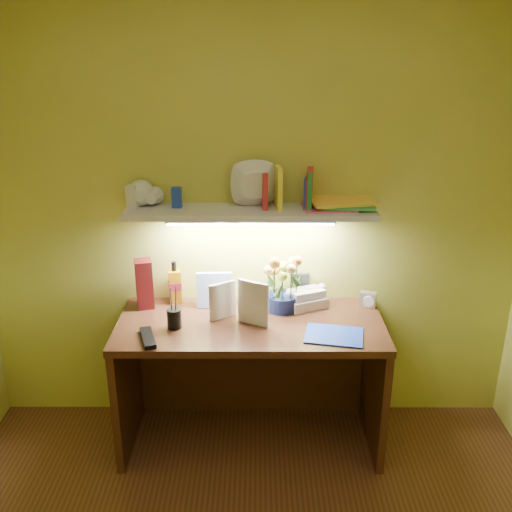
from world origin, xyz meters
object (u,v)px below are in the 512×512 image
Objects in this scene: desk at (251,383)px; desk_clock at (368,300)px; telephone at (306,296)px; whisky_bottle at (175,282)px; flower_bouquet at (282,284)px.

desk is 0.79m from desk_clock.
desk is 0.56m from telephone.
whisky_bottle is at bearing 153.40° from telephone.
telephone is 0.73m from whisky_bottle.
desk_clock is (0.47, 0.03, -0.11)m from flower_bouquet.
desk is 15.89× the size of desk_clock.
whisky_bottle reaches higher than telephone.
desk is at bearing -170.78° from telephone.
flower_bouquet is 3.42× the size of desk_clock.
flower_bouquet is 1.50× the size of telephone.
whisky_bottle reaches higher than desk_clock.
whisky_bottle is (-0.73, 0.05, 0.06)m from telephone.
telephone is 2.28× the size of desk_clock.
flower_bouquet is at bearing 42.26° from desk.
flower_bouquet reaches higher than desk.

